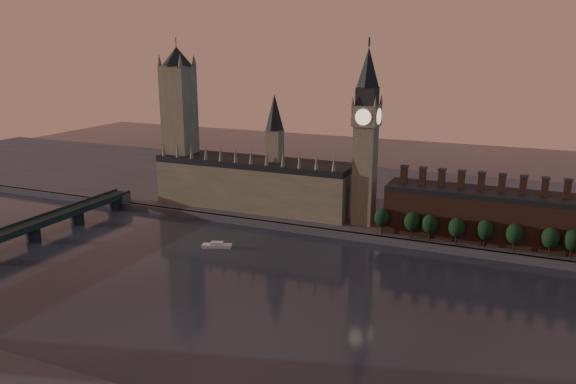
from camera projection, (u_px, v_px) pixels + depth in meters
name	position (u px, v px, depth m)	size (l,w,h in m)	color
ground	(269.00, 300.00, 241.79)	(900.00, 900.00, 0.00)	black
north_bank	(376.00, 197.00, 399.44)	(900.00, 182.00, 4.00)	#47474C
palace_of_westminster	(255.00, 181.00, 363.16)	(130.00, 30.30, 74.00)	#7D7559
victoria_tower	(180.00, 119.00, 375.16)	(24.00, 24.00, 108.00)	#7D7559
big_ben	(366.00, 135.00, 321.35)	(15.00, 15.00, 107.00)	#7D7559
chimney_block	(489.00, 214.00, 304.28)	(110.00, 25.00, 37.00)	#4D2C1D
embankment_tree_0	(382.00, 218.00, 313.36)	(8.60, 8.60, 14.88)	black
embankment_tree_1	(412.00, 222.00, 306.18)	(8.60, 8.60, 14.88)	black
embankment_tree_2	(430.00, 224.00, 301.93)	(8.60, 8.60, 14.88)	black
embankment_tree_3	(457.00, 227.00, 296.27)	(8.60, 8.60, 14.88)	black
embankment_tree_4	(485.00, 230.00, 292.10)	(8.60, 8.60, 14.88)	black
embankment_tree_5	(515.00, 234.00, 286.26)	(8.60, 8.60, 14.88)	black
embankment_tree_6	(551.00, 238.00, 280.10)	(8.60, 8.60, 14.88)	black
embankment_tree_7	(572.00, 240.00, 276.46)	(8.60, 8.60, 14.88)	black
westminster_bridge	(3.00, 239.00, 297.07)	(14.00, 200.00, 11.55)	black
river_boat	(217.00, 245.00, 305.21)	(16.63, 9.76, 3.21)	silver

